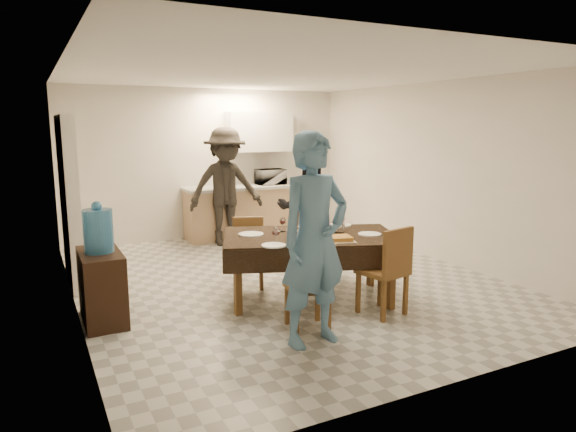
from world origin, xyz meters
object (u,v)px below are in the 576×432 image
dining_table (310,238)px  savoury_tart (336,238)px  water_jug (98,231)px  wine_bottle (304,222)px  person_near (314,240)px  microwave (271,177)px  person_far (308,208)px  water_pitcher (339,225)px  console (102,287)px  person_kitchen (226,187)px

dining_table → savoury_tart: savoury_tart is taller
dining_table → water_jug: water_jug is taller
wine_bottle → person_near: 1.21m
water_jug → microwave: microwave is taller
person_far → savoury_tart: bearing=91.6°
water_jug → water_pitcher: bearing=-9.2°
dining_table → console: 2.27m
wine_bottle → savoury_tart: size_ratio=0.73×
savoury_tart → person_kitchen: (-0.00, 3.39, 0.19)m
microwave → person_near: bearing=69.7°
savoury_tart → person_far: size_ratio=0.22×
person_kitchen → person_far: bearing=-77.0°
person_near → savoury_tart: bearing=39.2°
water_pitcher → savoury_tart: size_ratio=0.49×
console → person_far: bearing=13.9°
water_pitcher → person_kitchen: size_ratio=0.10×
water_jug → water_pitcher: 2.60m
dining_table → person_far: size_ratio=1.28×
water_jug → microwave: 4.56m
person_near → person_kitchen: person_kitchen is taller
wine_bottle → savoury_tart: bearing=-70.8°
console → wine_bottle: 2.25m
dining_table → wine_bottle: size_ratio=7.87×
microwave → console: bearing=42.9°
microwave → person_kitchen: 1.12m
console → person_kitchen: 3.57m
water_jug → console: bearing=90.0°
person_near → water_jug: bearing=132.9°
savoury_tart → person_far: 1.50m
microwave → person_kitchen: size_ratio=0.26×
person_kitchen → person_near: bearing=-99.1°
dining_table → microwave: 3.66m
console → dining_table: bearing=-9.3°
console → person_far: person_far is taller
water_jug → water_pitcher: (2.56, -0.41, -0.09)m
person_near → water_pitcher: bearing=41.3°
water_jug → savoury_tart: size_ratio=1.13×
console → person_near: size_ratio=0.41×
water_jug → person_far: person_far is taller
dining_table → microwave: (1.12, 3.46, 0.33)m
person_near → person_kitchen: (0.65, 4.06, 0.00)m
person_near → person_far: bearing=55.6°
wine_bottle → person_kitchen: person_kitchen is taller
water_pitcher → person_far: person_far is taller
console → water_pitcher: size_ratio=4.18×
wine_bottle → water_pitcher: 0.41m
dining_table → console: size_ratio=2.81×
console → person_far: size_ratio=0.45×
water_pitcher → dining_table: bearing=171.9°
water_jug → person_kitchen: bearing=48.9°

